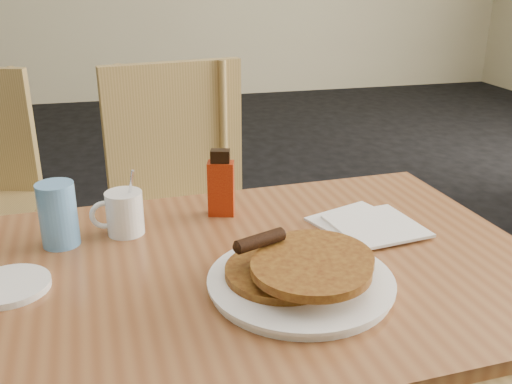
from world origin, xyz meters
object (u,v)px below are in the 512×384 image
at_px(blue_tumbler, 58,214).
at_px(chair_main_far, 181,195).
at_px(coffee_mug, 123,212).
at_px(pancake_plate, 301,274).
at_px(syrup_bottle, 221,185).
at_px(main_table, 245,286).

bearing_deg(blue_tumbler, chair_main_far, 63.42).
height_order(chair_main_far, coffee_mug, chair_main_far).
bearing_deg(blue_tumbler, pancake_plate, -33.44).
height_order(pancake_plate, coffee_mug, coffee_mug).
bearing_deg(chair_main_far, pancake_plate, -92.88).
height_order(pancake_plate, blue_tumbler, blue_tumbler).
distance_m(pancake_plate, coffee_mug, 0.41).
bearing_deg(pancake_plate, chair_main_far, 96.81).
bearing_deg(syrup_bottle, blue_tumbler, -152.52).
relative_size(main_table, pancake_plate, 3.73).
relative_size(chair_main_far, pancake_plate, 3.11).
relative_size(pancake_plate, coffee_mug, 2.26).
distance_m(main_table, pancake_plate, 0.14).
xyz_separation_m(chair_main_far, pancake_plate, (0.10, -0.87, 0.18)).
bearing_deg(syrup_bottle, pancake_plate, -61.82).
height_order(chair_main_far, pancake_plate, chair_main_far).
bearing_deg(blue_tumbler, main_table, -27.30).
bearing_deg(coffee_mug, pancake_plate, -50.27).
bearing_deg(blue_tumbler, coffee_mug, 9.86).
relative_size(pancake_plate, syrup_bottle, 2.15).
distance_m(chair_main_far, syrup_bottle, 0.58).
bearing_deg(coffee_mug, main_table, -47.40).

